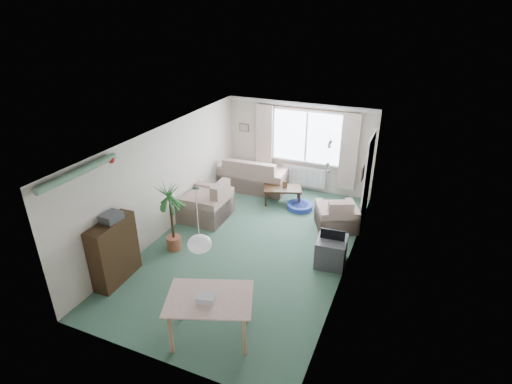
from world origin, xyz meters
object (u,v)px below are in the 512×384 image
at_px(bookshelf, 114,251).
at_px(dining_table, 211,318).
at_px(coffee_table, 282,195).
at_px(houseplant, 171,217).
at_px(armchair_corner, 337,212).
at_px(pet_bed, 300,206).
at_px(sofa, 254,173).
at_px(armchair_left, 205,199).
at_px(tv_cube, 331,251).

distance_m(bookshelf, dining_table, 2.38).
distance_m(coffee_table, dining_table, 4.77).
bearing_deg(houseplant, armchair_corner, 37.37).
xyz_separation_m(dining_table, pet_bed, (-0.01, 4.59, -0.30)).
xyz_separation_m(armchair_corner, houseplant, (-2.91, -2.22, 0.38)).
distance_m(sofa, dining_table, 5.51).
height_order(bookshelf, dining_table, bookshelf).
distance_m(armchair_corner, pet_bed, 1.20).
bearing_deg(sofa, pet_bed, 152.90).
height_order(sofa, coffee_table, sofa).
height_order(armchair_left, dining_table, armchair_left).
xyz_separation_m(sofa, armchair_corner, (2.58, -1.22, -0.06)).
height_order(coffee_table, pet_bed, coffee_table).
distance_m(armchair_corner, dining_table, 4.19).
relative_size(armchair_left, houseplant, 0.70).
xyz_separation_m(coffee_table, houseplant, (-1.37, -2.90, 0.56)).
distance_m(sofa, armchair_left, 2.03).
distance_m(sofa, coffee_table, 1.19).
relative_size(coffee_table, pet_bed, 1.47).
bearing_deg(tv_cube, sofa, 131.79).
distance_m(armchair_corner, bookshelf, 4.82).
relative_size(dining_table, pet_bed, 1.83).
relative_size(sofa, pet_bed, 2.84).
relative_size(sofa, bookshelf, 1.49).
bearing_deg(armchair_corner, pet_bed, -51.90).
relative_size(sofa, tv_cube, 2.93).
bearing_deg(armchair_corner, houseplant, 12.71).
relative_size(armchair_corner, dining_table, 0.75).
bearing_deg(pet_bed, armchair_left, -146.34).
distance_m(armchair_corner, tv_cube, 1.49).
relative_size(armchair_corner, tv_cube, 1.41).
relative_size(sofa, dining_table, 1.56).
bearing_deg(coffee_table, pet_bed, -15.86).
bearing_deg(bookshelf, armchair_left, 80.55).
height_order(sofa, bookshelf, bookshelf).
bearing_deg(sofa, tv_cube, 133.17).
xyz_separation_m(armchair_corner, pet_bed, (-1.03, 0.53, -0.33)).
height_order(bookshelf, pet_bed, bookshelf).
distance_m(armchair_left, houseplant, 1.48).
bearing_deg(dining_table, armchair_corner, 75.90).
xyz_separation_m(armchair_corner, coffee_table, (-1.55, 0.68, -0.18)).
relative_size(armchair_corner, bookshelf, 0.72).
relative_size(coffee_table, tv_cube, 1.52).
height_order(armchair_left, tv_cube, armchair_left).
bearing_deg(pet_bed, dining_table, -89.93).
bearing_deg(armchair_corner, dining_table, 51.24).
height_order(bookshelf, tv_cube, bookshelf).
distance_m(sofa, bookshelf, 4.77).
bearing_deg(bookshelf, sofa, 78.75).
bearing_deg(sofa, dining_table, 103.41).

